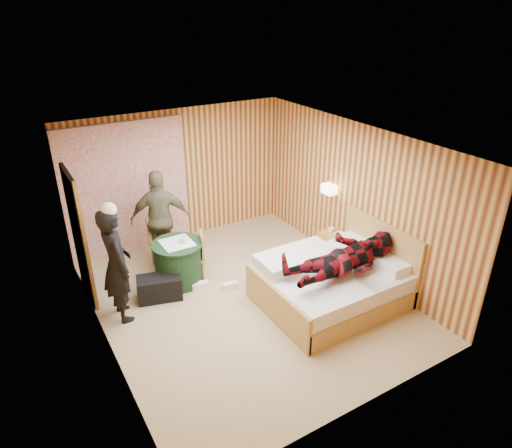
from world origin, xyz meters
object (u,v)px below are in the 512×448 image
man_on_bed (347,250)px  man_at_table (161,219)px  chair_near (196,253)px  duffel_bag (160,288)px  nightstand (334,249)px  chair_far (162,237)px  wall_lamp (329,189)px  round_table (179,262)px  woman_standing (117,265)px  bed (332,282)px

man_on_bed → man_at_table: bearing=125.2°
chair_near → duffel_bag: chair_near is taller
nightstand → duffel_bag: size_ratio=0.86×
chair_far → man_on_bed: (1.85, -2.57, 0.45)m
wall_lamp → round_table: wall_lamp is taller
woman_standing → chair_far: bearing=-45.1°
bed → round_table: bearing=136.9°
chair_far → woman_standing: bearing=-146.3°
round_table → man_on_bed: (1.84, -1.92, 0.62)m
round_table → chair_near: (0.30, -0.05, 0.11)m
bed → chair_far: bed is taller
duffel_bag → chair_near: bearing=32.7°
wall_lamp → man_at_table: bearing=154.8°
woman_standing → man_on_bed: man_on_bed is taller
chair_far → wall_lamp: bearing=-36.7°
bed → woman_standing: woman_standing is taller
chair_near → bed: bearing=60.6°
chair_far → duffel_bag: chair_far is taller
nightstand → woman_standing: bearing=173.5°
nightstand → chair_far: chair_far is taller
bed → nightstand: (0.76, 0.85, -0.04)m
wall_lamp → chair_far: bearing=155.6°
wall_lamp → duffel_bag: size_ratio=0.39×
chair_far → woman_standing: (-1.04, -1.08, 0.33)m
woman_standing → man_at_table: (1.06, 1.11, -0.00)m
duffel_bag → man_at_table: (0.45, 0.97, 0.67)m
man_at_table → man_on_bed: 3.19m
duffel_bag → nightstand: bearing=5.0°
bed → nightstand: bed is taller
woman_standing → man_on_bed: bearing=-118.3°
chair_far → chair_near: chair_far is taller
bed → round_table: (-1.81, 1.69, 0.04)m
duffel_bag → woman_standing: size_ratio=0.39×
wall_lamp → man_at_table: man_at_table is taller
round_table → chair_near: bearing=-10.0°
nightstand → man_at_table: bearing=149.2°
nightstand → chair_near: bearing=160.8°
bed → man_at_table: size_ratio=1.19×
round_table → man_at_table: bearing=90.0°
round_table → duffel_bag: round_table is taller
wall_lamp → man_at_table: 2.92m
round_table → woman_standing: bearing=-158.1°
bed → round_table: bed is taller
chair_far → round_table: bearing=-100.7°
chair_near → man_on_bed: 2.47m
chair_near → woman_standing: bearing=-56.7°
round_table → man_on_bed: bearing=-46.3°
wall_lamp → round_table: bearing=168.3°
man_at_table → woman_standing: bearing=67.3°
wall_lamp → duffel_bag: wall_lamp is taller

